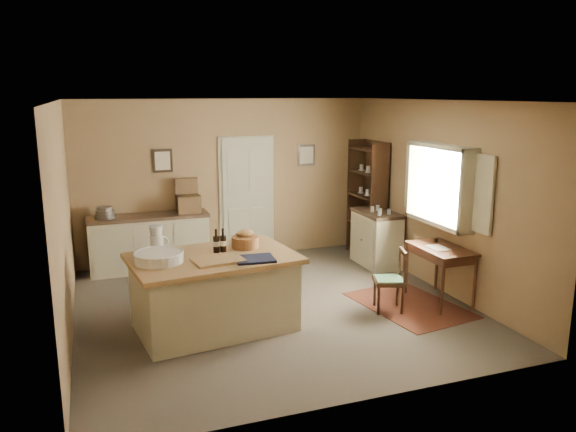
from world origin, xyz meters
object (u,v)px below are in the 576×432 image
at_px(desk_chair, 389,281).
at_px(right_cabinet, 376,238).
at_px(writing_desk, 441,254).
at_px(work_island, 213,290).
at_px(shelving_unit, 370,199).
at_px(sideboard, 150,241).

relative_size(desk_chair, right_cabinet, 0.81).
distance_m(writing_desk, right_cabinet, 1.80).
bearing_deg(work_island, shelving_unit, 26.96).
distance_m(work_island, right_cabinet, 3.48).
relative_size(desk_chair, shelving_unit, 0.40).
bearing_deg(shelving_unit, desk_chair, -111.85).
bearing_deg(desk_chair, work_island, -166.46).
xyz_separation_m(sideboard, shelving_unit, (3.69, -0.42, 0.52)).
bearing_deg(desk_chair, writing_desk, 22.88).
height_order(desk_chair, shelving_unit, shelving_unit).
bearing_deg(writing_desk, sideboard, 142.00).
xyz_separation_m(right_cabinet, shelving_unit, (0.15, 0.56, 0.54)).
bearing_deg(right_cabinet, work_island, -152.17).
bearing_deg(work_island, sideboard, 92.89).
distance_m(desk_chair, shelving_unit, 2.66).
relative_size(work_island, desk_chair, 2.56).
xyz_separation_m(work_island, sideboard, (-0.46, 2.61, -0.00)).
relative_size(sideboard, shelving_unit, 0.94).
xyz_separation_m(desk_chair, right_cabinet, (0.81, 1.84, 0.06)).
height_order(writing_desk, right_cabinet, right_cabinet).
height_order(right_cabinet, shelving_unit, shelving_unit).
bearing_deg(sideboard, desk_chair, -45.95).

